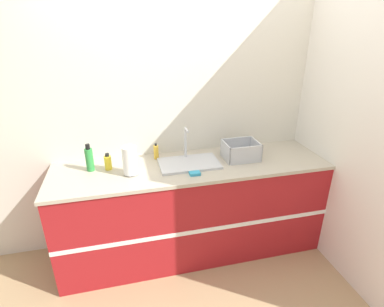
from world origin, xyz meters
TOP-DOWN VIEW (x-y plane):
  - ground_plane at (0.00, 0.00)m, footprint 12.00×12.00m
  - wall_back at (0.00, 0.68)m, footprint 4.81×0.06m
  - wall_right at (1.23, 0.32)m, footprint 0.06×2.65m
  - counter_cabinet at (0.00, 0.32)m, footprint 2.43×0.67m
  - sink at (-0.03, 0.34)m, footprint 0.52×0.32m
  - paper_towel_roll at (-0.54, 0.26)m, footprint 0.12×0.12m
  - dish_rack at (0.46, 0.35)m, footprint 0.31×0.25m
  - bottle_yellow at (-0.71, 0.40)m, footprint 0.06×0.06m
  - bottle_green at (-0.86, 0.42)m, footprint 0.07×0.07m
  - soap_dispenser at (-0.29, 0.53)m, footprint 0.05×0.05m
  - sponge at (-0.03, 0.13)m, footprint 0.09×0.06m

SIDE VIEW (x-z plane):
  - ground_plane at x=0.00m, z-range 0.00..0.00m
  - counter_cabinet at x=0.00m, z-range 0.00..0.92m
  - sponge at x=-0.03m, z-range 0.92..0.94m
  - sink at x=-0.03m, z-range 0.79..1.09m
  - dish_rack at x=0.46m, z-range 0.90..1.06m
  - bottle_yellow at x=-0.71m, z-range 0.91..1.06m
  - soap_dispenser at x=-0.29m, z-range 0.91..1.06m
  - bottle_green at x=-0.86m, z-range 0.90..1.14m
  - paper_towel_roll at x=-0.54m, z-range 0.92..1.16m
  - wall_back at x=0.00m, z-range 0.00..2.60m
  - wall_right at x=1.23m, z-range 0.00..2.60m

